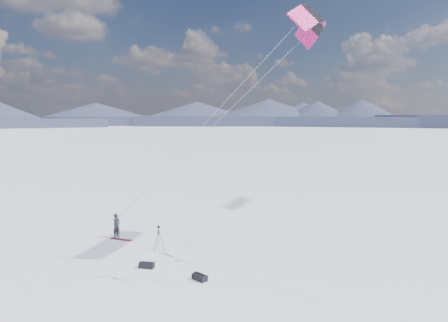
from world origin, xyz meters
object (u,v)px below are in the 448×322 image
(gear_bag_b, at_px, (200,277))
(tripod, at_px, (159,235))
(gear_bag_a, at_px, (147,265))
(snowkiter, at_px, (117,237))
(snowboard, at_px, (121,239))

(gear_bag_b, bearing_deg, tripod, 165.04)
(gear_bag_a, relative_size, gear_bag_b, 0.94)
(snowkiter, height_order, tripod, tripod)
(snowkiter, height_order, gear_bag_a, snowkiter)
(snowkiter, bearing_deg, tripod, -103.46)
(tripod, xyz_separation_m, gear_bag_b, (4.15, -3.73, -0.82))
(snowkiter, relative_size, gear_bag_b, 1.82)
(gear_bag_a, height_order, gear_bag_b, gear_bag_b)
(tripod, height_order, gear_bag_a, tripod)
(snowkiter, relative_size, snowboard, 1.01)
(snowboard, xyz_separation_m, tripod, (3.43, -1.27, 0.96))
(snowboard, bearing_deg, snowkiter, 150.39)
(snowkiter, bearing_deg, gear_bag_b, -114.39)
(tripod, xyz_separation_m, gear_bag_a, (0.78, -3.01, -0.82))
(snowboard, distance_m, gear_bag_b, 9.08)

